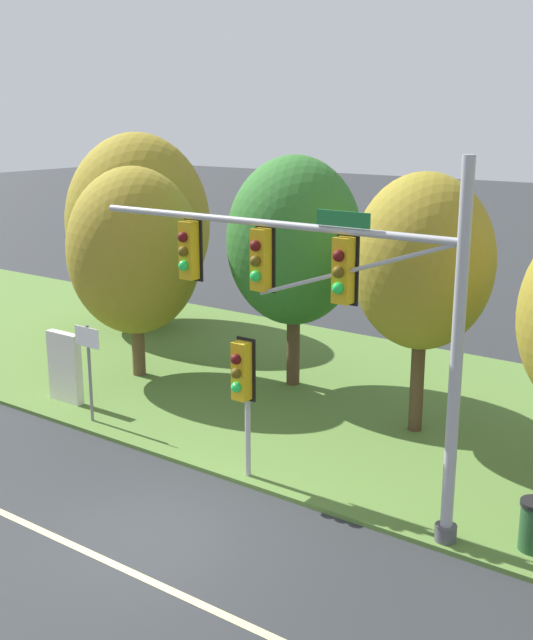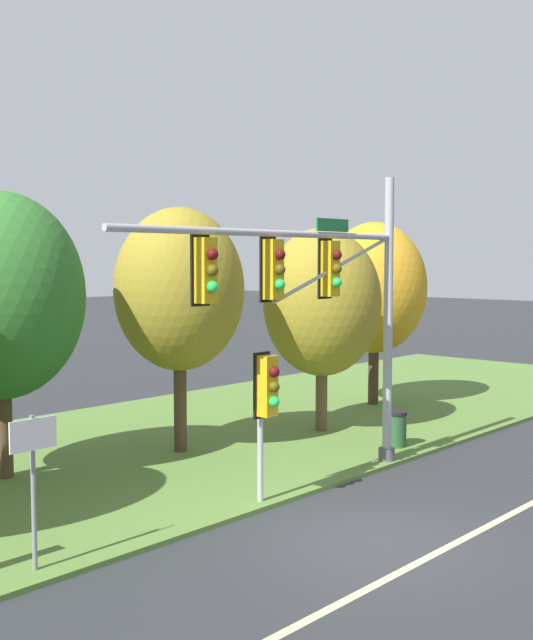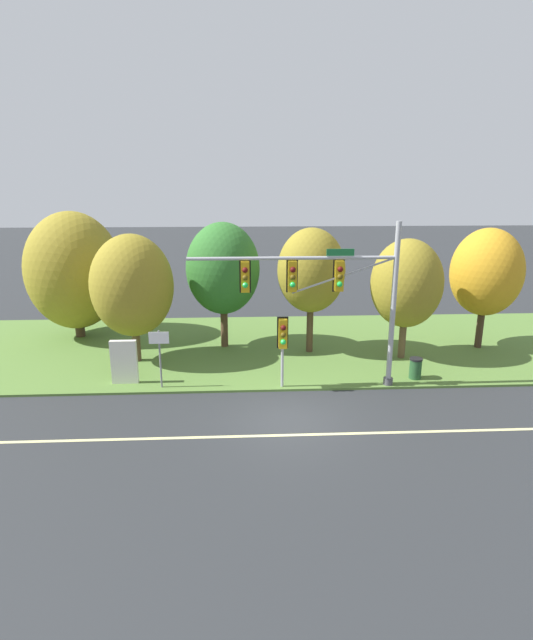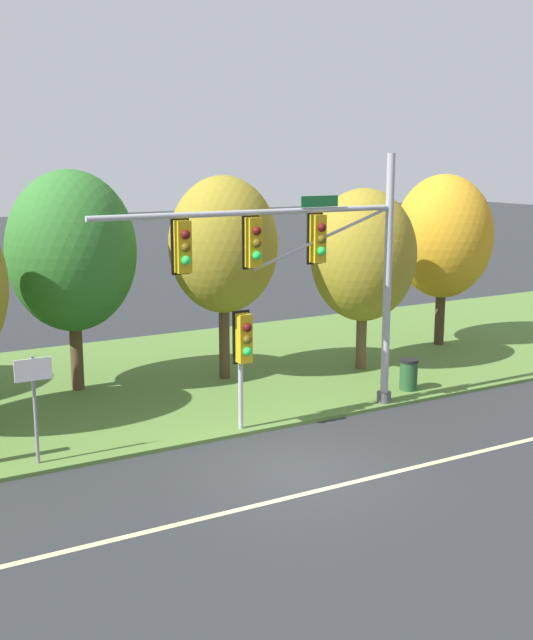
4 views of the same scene
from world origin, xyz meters
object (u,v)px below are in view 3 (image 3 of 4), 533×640
Objects in this scene: tree_behind_signpost at (223,269)px; tree_right_far at (486,273)px; traffic_signal_mast at (330,288)px; tree_tall_centre at (407,284)px; route_sign_post at (160,350)px; info_kiosk at (124,362)px; tree_nearest_road at (74,271)px; trash_bin at (415,368)px; tree_mid_verge at (311,271)px; pedestrian_signal_near_kerb at (283,338)px; tree_left_of_mast at (132,286)px.

tree_right_far is (13.20, -0.86, -0.15)m from tree_behind_signpost.
tree_tall_centre is (4.27, 3.34, -0.56)m from traffic_signal_mast.
route_sign_post is 6.35m from tree_behind_signpost.
traffic_signal_mast is 5.45m from tree_tall_centre.
info_kiosk is at bearing -130.89° from tree_behind_signpost.
trash_bin is (16.57, -7.01, -3.22)m from tree_nearest_road.
info_kiosk is (-17.30, -3.88, -3.00)m from tree_right_far.
tree_mid_verge is at bearing 165.75° from tree_tall_centre.
tree_nearest_road is (-5.60, 7.44, 2.03)m from route_sign_post.
route_sign_post is 8.41m from tree_mid_verge.
tree_behind_signpost reaches higher than tree_right_far.
pedestrian_signal_near_kerb is at bearing -172.62° from trash_bin.
tree_nearest_road is at bearing 148.65° from traffic_signal_mast.
info_kiosk is (-1.62, 0.57, -0.71)m from route_sign_post.
traffic_signal_mast is 1.24× the size of tree_nearest_road.
tree_left_of_mast reaches higher than route_sign_post.
tree_nearest_road is 17.35m from tree_tall_centre.
tree_tall_centre reaches higher than info_kiosk.
pedestrian_signal_near_kerb is at bearing -150.52° from tree_tall_centre.
route_sign_post reaches higher than info_kiosk.
tree_tall_centre is (11.21, 3.14, 2.03)m from route_sign_post.
info_kiosk is at bearing -156.41° from tree_mid_verge.
tree_left_of_mast reaches higher than info_kiosk.
traffic_signal_mast is 1.37× the size of tree_mid_verge.
route_sign_post is at bearing -19.43° from info_kiosk.
tree_mid_verge is at bearing 91.62° from traffic_signal_mast.
tree_right_far is 6.62× the size of trash_bin.
trash_bin is (8.48, -4.88, -3.62)m from tree_behind_signpost.
tree_right_far is at bearing 16.38° from tree_tall_centre.
tree_behind_signpost is 7.02m from info_kiosk.
tree_left_of_mast is 6.53× the size of trash_bin.
traffic_signal_mast is 9.14× the size of trash_bin.
tree_mid_verge is 4.56m from tree_tall_centre.
tree_nearest_road is 18.28m from trash_bin.
route_sign_post is 9.54m from tree_nearest_road.
tree_right_far is (4.48, 1.32, 0.26)m from tree_tall_centre.
traffic_signal_mast reaches higher than tree_mid_verge.
trash_bin is (4.02, 0.63, -3.77)m from traffic_signal_mast.
tree_nearest_road is at bearing 143.90° from pedestrian_signal_near_kerb.
info_kiosk is (-8.56, 0.77, -3.30)m from traffic_signal_mast.
tree_behind_signpost is at bearing 128.94° from traffic_signal_mast.
info_kiosk is at bearing -89.17° from tree_left_of_mast.
trash_bin is (12.62, -2.91, -3.20)m from tree_left_of_mast.
tree_mid_verge reaches higher than tree_tall_centre.
info_kiosk is 12.59m from trash_bin.
route_sign_post is at bearing 176.23° from pedestrian_signal_near_kerb.
route_sign_post is 0.36× the size of tree_nearest_road.
traffic_signal_mast is at bearing -171.13° from trash_bin.
tree_behind_signpost is at bearing 150.06° from trash_bin.
traffic_signal_mast reaches higher than route_sign_post.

